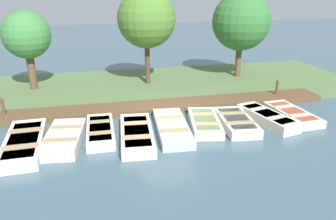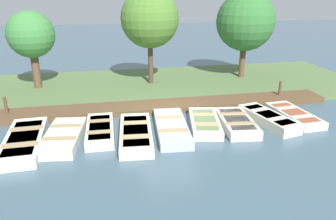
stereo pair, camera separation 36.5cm
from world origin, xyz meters
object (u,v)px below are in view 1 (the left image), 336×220
object	(u,v)px
rowboat_6	(236,122)
mooring_post_far	(277,89)
rowboat_8	(292,114)
rowboat_0	(24,143)
rowboat_5	(205,122)
park_tree_center	(241,22)
park_tree_far_left	(27,36)
rowboat_3	(137,134)
mooring_post_near	(3,109)
rowboat_4	(172,127)
rowboat_7	(267,117)
rowboat_1	(64,138)
rowboat_2	(100,131)
park_tree_left	(146,19)

from	to	relation	value
rowboat_6	mooring_post_far	xyz separation A→B (m)	(-2.76, 3.39, 0.31)
rowboat_8	mooring_post_far	distance (m)	2.52
rowboat_0	rowboat_5	xyz separation A→B (m)	(-0.39, 6.73, -0.02)
park_tree_center	park_tree_far_left	bearing A→B (deg)	-89.98
rowboat_3	mooring_post_near	world-z (taller)	mooring_post_near
rowboat_4	rowboat_7	distance (m)	4.03
rowboat_3	rowboat_1	bearing A→B (deg)	-90.75
rowboat_3	mooring_post_far	size ratio (longest dim) A/B	3.45
rowboat_2	park_tree_far_left	size ratio (longest dim) A/B	0.68
rowboat_1	mooring_post_far	distance (m)	10.41
rowboat_8	rowboat_7	bearing A→B (deg)	-82.52
rowboat_6	mooring_post_near	xyz separation A→B (m)	(-2.76, -9.20, 0.31)
mooring_post_far	rowboat_2	bearing A→B (deg)	-74.49
rowboat_2	rowboat_5	xyz separation A→B (m)	(0.08, 4.11, -0.00)
rowboat_4	rowboat_7	xyz separation A→B (m)	(0.01, 4.03, 0.05)
rowboat_1	rowboat_3	distance (m)	2.61
mooring_post_far	rowboat_5	bearing A→B (deg)	-61.60
park_tree_center	rowboat_0	bearing A→B (deg)	-57.57
rowboat_1	park_tree_far_left	xyz separation A→B (m)	(-6.96, -1.97, 2.74)
rowboat_5	mooring_post_far	xyz separation A→B (m)	(-2.50, 4.62, 0.33)
park_tree_center	rowboat_6	bearing A→B (deg)	-24.56
rowboat_5	mooring_post_far	distance (m)	5.26
rowboat_5	rowboat_8	bearing A→B (deg)	102.31
rowboat_2	mooring_post_near	xyz separation A→B (m)	(-2.42, -3.85, 0.32)
rowboat_3	park_tree_far_left	bearing A→B (deg)	-142.72
rowboat_4	park_tree_left	size ratio (longest dim) A/B	0.67
rowboat_6	park_tree_left	distance (m)	7.90
rowboat_4	rowboat_7	size ratio (longest dim) A/B	1.17
rowboat_0	park_tree_center	distance (m)	13.58
park_tree_left	park_tree_center	distance (m)	5.64
mooring_post_far	park_tree_far_left	size ratio (longest dim) A/B	0.24
rowboat_3	rowboat_5	distance (m)	2.87
mooring_post_far	rowboat_4	bearing A→B (deg)	-65.99
rowboat_7	mooring_post_near	distance (m)	10.94
rowboat_2	mooring_post_far	bearing A→B (deg)	106.55
rowboat_0	rowboat_2	bearing A→B (deg)	97.78
rowboat_4	rowboat_6	world-z (taller)	rowboat_6
rowboat_2	rowboat_4	size ratio (longest dim) A/B	0.81
mooring_post_near	mooring_post_far	bearing A→B (deg)	90.00
park_tree_left	park_tree_center	world-z (taller)	park_tree_left
rowboat_6	park_tree_far_left	xyz separation A→B (m)	(-6.95, -8.61, 2.74)
rowboat_0	rowboat_1	xyz separation A→B (m)	(-0.11, 1.32, -0.00)
park_tree_far_left	rowboat_0	bearing A→B (deg)	5.28
mooring_post_far	park_tree_far_left	distance (m)	12.95
rowboat_5	rowboat_0	bearing A→B (deg)	-75.62
rowboat_5	rowboat_8	world-z (taller)	rowboat_5
rowboat_0	rowboat_4	xyz separation A→B (m)	(-0.20, 5.34, -0.02)
rowboat_2	rowboat_5	distance (m)	4.11
rowboat_0	rowboat_2	world-z (taller)	rowboat_0
rowboat_4	rowboat_6	bearing A→B (deg)	93.17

